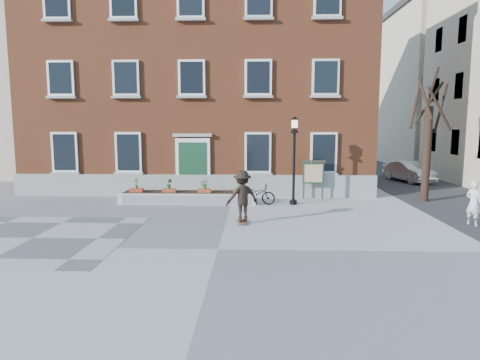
{
  "coord_description": "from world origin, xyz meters",
  "views": [
    {
      "loc": [
        1.06,
        -12.0,
        3.64
      ],
      "look_at": [
        0.5,
        4.0,
        1.5
      ],
      "focal_mm": 32.0,
      "sensor_mm": 36.0,
      "label": 1
    }
  ],
  "objects_px": {
    "bicycle": "(256,194)",
    "notice_board": "(313,173)",
    "parked_car": "(409,172)",
    "bystander": "(474,203)",
    "skateboarder": "(242,196)",
    "lamp_post": "(294,148)"
  },
  "relations": [
    {
      "from": "bystander",
      "to": "skateboarder",
      "type": "relative_size",
      "value": 0.83
    },
    {
      "from": "bystander",
      "to": "skateboarder",
      "type": "xyz_separation_m",
      "value": [
        -8.26,
        0.0,
        0.2
      ]
    },
    {
      "from": "notice_board",
      "to": "bystander",
      "type": "bearing_deg",
      "value": -45.97
    },
    {
      "from": "bystander",
      "to": "skateboarder",
      "type": "bearing_deg",
      "value": 58.84
    },
    {
      "from": "notice_board",
      "to": "parked_car",
      "type": "bearing_deg",
      "value": 43.18
    },
    {
      "from": "parked_car",
      "to": "bystander",
      "type": "relative_size",
      "value": 2.37
    },
    {
      "from": "bicycle",
      "to": "parked_car",
      "type": "height_order",
      "value": "parked_car"
    },
    {
      "from": "bicycle",
      "to": "bystander",
      "type": "xyz_separation_m",
      "value": [
        7.76,
        -3.75,
        0.34
      ]
    },
    {
      "from": "bicycle",
      "to": "lamp_post",
      "type": "height_order",
      "value": "lamp_post"
    },
    {
      "from": "lamp_post",
      "to": "skateboarder",
      "type": "relative_size",
      "value": 2.02
    },
    {
      "from": "notice_board",
      "to": "skateboarder",
      "type": "bearing_deg",
      "value": -122.2
    },
    {
      "from": "bicycle",
      "to": "notice_board",
      "type": "bearing_deg",
      "value": -48.24
    },
    {
      "from": "bicycle",
      "to": "skateboarder",
      "type": "height_order",
      "value": "skateboarder"
    },
    {
      "from": "parked_car",
      "to": "skateboarder",
      "type": "distance_m",
      "value": 15.32
    },
    {
      "from": "lamp_post",
      "to": "skateboarder",
      "type": "height_order",
      "value": "lamp_post"
    },
    {
      "from": "parked_car",
      "to": "bystander",
      "type": "distance_m",
      "value": 11.7
    },
    {
      "from": "parked_car",
      "to": "lamp_post",
      "type": "bearing_deg",
      "value": -150.82
    },
    {
      "from": "notice_board",
      "to": "skateboarder",
      "type": "xyz_separation_m",
      "value": [
        -3.26,
        -5.18,
        -0.25
      ]
    },
    {
      "from": "skateboarder",
      "to": "bystander",
      "type": "bearing_deg",
      "value": -0.0
    },
    {
      "from": "bicycle",
      "to": "parked_car",
      "type": "distance_m",
      "value": 12.34
    },
    {
      "from": "bystander",
      "to": "lamp_post",
      "type": "bearing_deg",
      "value": 26.97
    },
    {
      "from": "lamp_post",
      "to": "bystander",
      "type": "bearing_deg",
      "value": -31.87
    }
  ]
}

